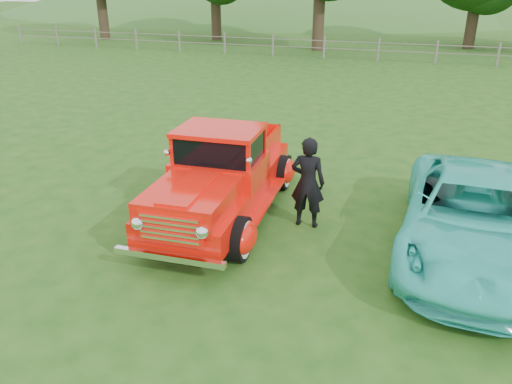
% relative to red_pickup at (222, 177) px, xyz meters
% --- Properties ---
extents(ground, '(140.00, 140.00, 0.00)m').
position_rel_red_pickup_xyz_m(ground, '(0.95, -1.52, -0.80)').
color(ground, '#1D4C14').
rests_on(ground, ground).
extents(distant_hills, '(116.00, 60.00, 18.00)m').
position_rel_red_pickup_xyz_m(distant_hills, '(-3.14, 57.94, -5.34)').
color(distant_hills, '#295A21').
rests_on(distant_hills, ground).
extents(fence_line, '(48.00, 0.12, 1.20)m').
position_rel_red_pickup_xyz_m(fence_line, '(0.95, 20.48, -0.19)').
color(fence_line, slate).
rests_on(fence_line, ground).
extents(red_pickup, '(2.38, 5.05, 1.78)m').
position_rel_red_pickup_xyz_m(red_pickup, '(0.00, 0.00, 0.00)').
color(red_pickup, black).
rests_on(red_pickup, ground).
extents(teal_sedan, '(2.48, 5.05, 1.38)m').
position_rel_red_pickup_xyz_m(teal_sedan, '(4.51, -0.11, -0.11)').
color(teal_sedan, '#33CDBD').
rests_on(teal_sedan, ground).
extents(man, '(0.64, 0.43, 1.72)m').
position_rel_red_pickup_xyz_m(man, '(1.66, 0.08, 0.06)').
color(man, black).
rests_on(man, ground).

